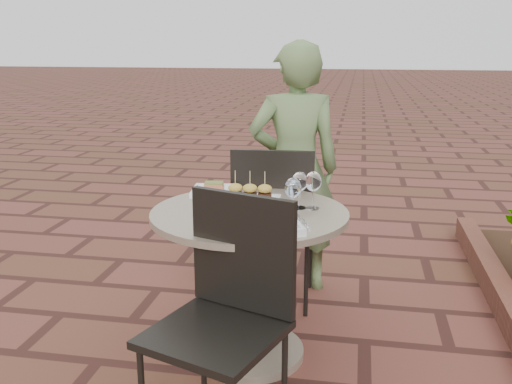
% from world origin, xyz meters
% --- Properties ---
extents(ground, '(60.00, 60.00, 0.00)m').
position_xyz_m(ground, '(0.00, 0.00, 0.00)').
color(ground, '#572A22').
rests_on(ground, ground).
extents(cafe_table, '(0.90, 0.90, 0.73)m').
position_xyz_m(cafe_table, '(0.28, -0.22, 0.48)').
color(cafe_table, gray).
rests_on(cafe_table, ground).
extents(chair_far, '(0.46, 0.46, 0.93)m').
position_xyz_m(chair_far, '(0.32, 0.32, 0.55)').
color(chair_far, black).
rests_on(chair_far, ground).
extents(chair_near, '(0.56, 0.56, 0.93)m').
position_xyz_m(chair_near, '(0.31, -0.76, 0.55)').
color(chair_near, black).
rests_on(chair_near, ground).
extents(diner, '(0.61, 0.48, 1.49)m').
position_xyz_m(diner, '(0.39, 0.63, 0.74)').
color(diner, '#536C3B').
rests_on(diner, ground).
extents(plate_salmon, '(0.24, 0.24, 0.06)m').
position_xyz_m(plate_salmon, '(0.05, 0.05, 0.75)').
color(plate_salmon, silver).
rests_on(plate_salmon, cafe_table).
extents(plate_sliders, '(0.27, 0.27, 0.17)m').
position_xyz_m(plate_sliders, '(0.27, -0.16, 0.77)').
color(plate_sliders, silver).
rests_on(plate_sliders, cafe_table).
extents(plate_tuna, '(0.35, 0.35, 0.03)m').
position_xyz_m(plate_tuna, '(0.40, -0.46, 0.75)').
color(plate_tuna, silver).
rests_on(plate_tuna, cafe_table).
extents(wine_glass_right, '(0.07, 0.07, 0.17)m').
position_xyz_m(wine_glass_right, '(0.49, -0.27, 0.85)').
color(wine_glass_right, white).
rests_on(wine_glass_right, cafe_table).
extents(wine_glass_mid, '(0.07, 0.07, 0.17)m').
position_xyz_m(wine_glass_mid, '(0.50, -0.14, 0.85)').
color(wine_glass_mid, white).
rests_on(wine_glass_mid, cafe_table).
extents(wine_glass_far, '(0.07, 0.07, 0.18)m').
position_xyz_m(wine_glass_far, '(0.56, -0.13, 0.85)').
color(wine_glass_far, white).
rests_on(wine_glass_far, cafe_table).
extents(steel_ramekin, '(0.06, 0.06, 0.04)m').
position_xyz_m(steel_ramekin, '(0.04, -0.16, 0.75)').
color(steel_ramekin, silver).
rests_on(steel_ramekin, cafe_table).
extents(cutlery_set, '(0.13, 0.21, 0.00)m').
position_xyz_m(cutlery_set, '(0.53, -0.38, 0.73)').
color(cutlery_set, silver).
rests_on(cutlery_set, cafe_table).
extents(planter_curb, '(0.12, 3.00, 0.15)m').
position_xyz_m(planter_curb, '(1.60, 0.30, 0.07)').
color(planter_curb, brown).
rests_on(planter_curb, ground).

